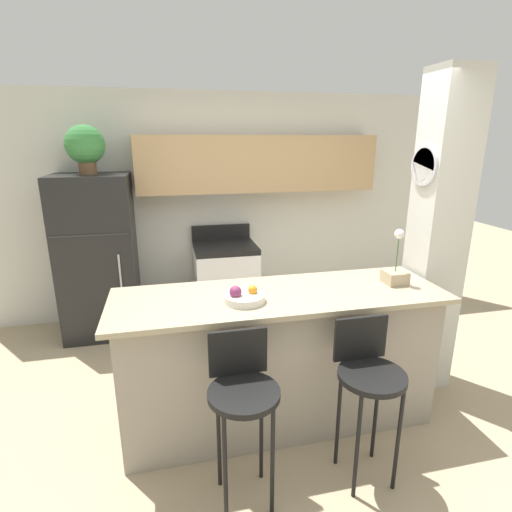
{
  "coord_description": "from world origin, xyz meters",
  "views": [
    {
      "loc": [
        -0.73,
        -2.46,
        2.05
      ],
      "look_at": [
        0.0,
        0.75,
        1.07
      ],
      "focal_mm": 28.0,
      "sensor_mm": 36.0,
      "label": 1
    }
  ],
  "objects": [
    {
      "name": "counter_bar",
      "position": [
        0.0,
        0.0,
        0.52
      ],
      "size": [
        2.3,
        0.73,
        1.02
      ],
      "color": "gray",
      "rests_on": "ground_plane"
    },
    {
      "name": "orchid_vase",
      "position": [
        0.88,
        0.01,
        1.11
      ],
      "size": [
        0.15,
        0.15,
        0.41
      ],
      "color": "tan",
      "rests_on": "counter_bar"
    },
    {
      "name": "pillar_right",
      "position": [
        1.36,
        0.23,
        1.28
      ],
      "size": [
        0.38,
        0.32,
        2.55
      ],
      "color": "silver",
      "rests_on": "ground_plane"
    },
    {
      "name": "stove_range",
      "position": [
        -0.12,
        1.82,
        0.46
      ],
      "size": [
        0.69,
        0.64,
        1.07
      ],
      "color": "white",
      "rests_on": "ground_plane"
    },
    {
      "name": "ground_plane",
      "position": [
        0.0,
        0.0,
        0.0
      ],
      "size": [
        14.0,
        14.0,
        0.0
      ],
      "primitive_type": "plane",
      "color": "tan"
    },
    {
      "name": "refrigerator",
      "position": [
        -1.46,
        1.81,
        0.85
      ],
      "size": [
        0.76,
        0.65,
        1.71
      ],
      "color": "black",
      "rests_on": "ground_plane"
    },
    {
      "name": "wall_back",
      "position": [
        0.11,
        2.11,
        1.47
      ],
      "size": [
        5.6,
        0.38,
        2.55
      ],
      "color": "silver",
      "rests_on": "ground_plane"
    },
    {
      "name": "fruit_bowl",
      "position": [
        -0.27,
        -0.09,
        1.06
      ],
      "size": [
        0.27,
        0.27,
        0.12
      ],
      "color": "silver",
      "rests_on": "counter_bar"
    },
    {
      "name": "bar_stool_right",
      "position": [
        0.38,
        -0.59,
        0.69
      ],
      "size": [
        0.4,
        0.4,
        1.01
      ],
      "color": "black",
      "rests_on": "ground_plane"
    },
    {
      "name": "bar_stool_left",
      "position": [
        -0.38,
        -0.59,
        0.69
      ],
      "size": [
        0.4,
        0.4,
        1.01
      ],
      "color": "black",
      "rests_on": "ground_plane"
    },
    {
      "name": "trash_bin",
      "position": [
        -0.86,
        1.59,
        0.19
      ],
      "size": [
        0.28,
        0.28,
        0.38
      ],
      "color": "black",
      "rests_on": "ground_plane"
    },
    {
      "name": "potted_plant_on_fridge",
      "position": [
        -1.46,
        1.81,
        1.97
      ],
      "size": [
        0.37,
        0.37,
        0.47
      ],
      "color": "brown",
      "rests_on": "refrigerator"
    }
  ]
}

